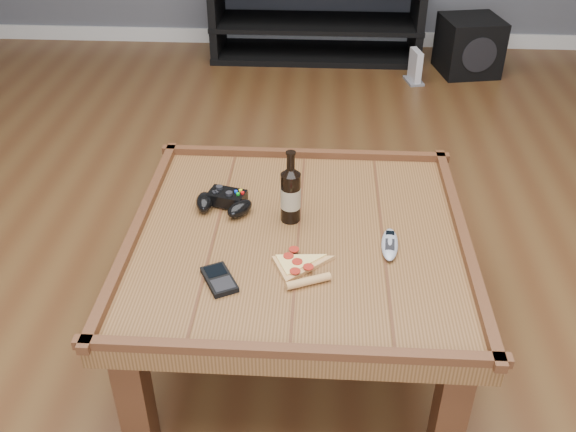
# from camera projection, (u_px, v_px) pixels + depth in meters

# --- Properties ---
(ground) EXTENTS (6.00, 6.00, 0.00)m
(ground) POSITION_uv_depth(u_px,v_px,m) (297.00, 343.00, 2.16)
(ground) COLOR #4C2C15
(ground) RESTS_ON ground
(baseboard) EXTENTS (5.00, 0.02, 0.10)m
(baseboard) POSITION_uv_depth(u_px,v_px,m) (316.00, 38.00, 4.61)
(baseboard) COLOR silver
(baseboard) RESTS_ON ground
(coffee_table) EXTENTS (1.03, 1.03, 0.48)m
(coffee_table) POSITION_uv_depth(u_px,v_px,m) (298.00, 251.00, 1.94)
(coffee_table) COLOR #533417
(coffee_table) RESTS_ON ground
(media_console) EXTENTS (1.40, 0.45, 0.50)m
(media_console) POSITION_uv_depth(u_px,v_px,m) (316.00, 21.00, 4.30)
(media_console) COLOR black
(media_console) RESTS_ON ground
(beer_bottle) EXTENTS (0.06, 0.06, 0.24)m
(beer_bottle) POSITION_uv_depth(u_px,v_px,m) (291.00, 193.00, 1.92)
(beer_bottle) COLOR black
(beer_bottle) RESTS_ON coffee_table
(game_controller) EXTENTS (0.20, 0.16, 0.05)m
(game_controller) POSITION_uv_depth(u_px,v_px,m) (224.00, 202.00, 2.01)
(game_controller) COLOR black
(game_controller) RESTS_ON coffee_table
(pizza_slice) EXTENTS (0.22, 0.26, 0.02)m
(pizza_slice) POSITION_uv_depth(u_px,v_px,m) (299.00, 267.00, 1.77)
(pizza_slice) COLOR #DDAF60
(pizza_slice) RESTS_ON coffee_table
(smartphone) EXTENTS (0.12, 0.14, 0.02)m
(smartphone) POSITION_uv_depth(u_px,v_px,m) (219.00, 279.00, 1.73)
(smartphone) COLOR black
(smartphone) RESTS_ON coffee_table
(remote_control) EXTENTS (0.06, 0.16, 0.02)m
(remote_control) POSITION_uv_depth(u_px,v_px,m) (390.00, 244.00, 1.85)
(remote_control) COLOR #9A9EA7
(remote_control) RESTS_ON coffee_table
(subwoofer) EXTENTS (0.41, 0.41, 0.35)m
(subwoofer) POSITION_uv_depth(u_px,v_px,m) (469.00, 46.00, 4.10)
(subwoofer) COLOR black
(subwoofer) RESTS_ON ground
(game_console) EXTENTS (0.12, 0.18, 0.20)m
(game_console) POSITION_uv_depth(u_px,v_px,m) (415.00, 68.00, 4.00)
(game_console) COLOR slate
(game_console) RESTS_ON ground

